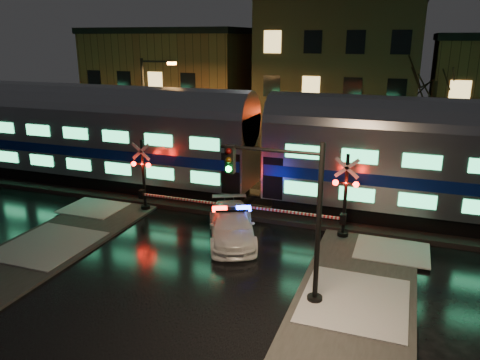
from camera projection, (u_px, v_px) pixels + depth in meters
name	position (u px, v px, depth m)	size (l,w,h in m)	color
ground	(214.00, 242.00, 20.76)	(120.00, 120.00, 0.00)	black
ballast	(250.00, 204.00, 25.22)	(90.00, 4.20, 0.24)	black
sidewalk_right	(342.00, 356.00, 13.22)	(4.00, 20.00, 0.12)	#2D2D2D
building_left	(177.00, 85.00, 43.48)	(14.00, 10.00, 9.00)	#50371F
building_mid	(342.00, 75.00, 38.65)	(12.00, 11.00, 11.50)	brown
train	(261.00, 145.00, 24.08)	(51.00, 3.12, 5.92)	black
police_car	(232.00, 225.00, 20.79)	(3.78, 5.23, 1.57)	white
crossing_signal_right	(336.00, 204.00, 20.74)	(5.52, 0.64, 3.91)	black
crossing_signal_left	(149.00, 184.00, 23.86)	(5.34, 0.64, 3.78)	black
traffic_light	(292.00, 219.00, 15.34)	(3.63, 0.68, 5.62)	black
streetlight	(148.00, 108.00, 30.36)	(2.49, 0.26, 7.45)	black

